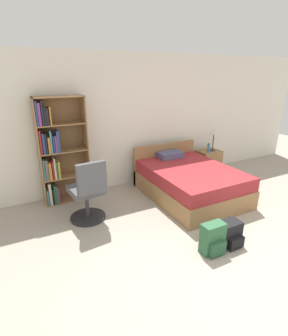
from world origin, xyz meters
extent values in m
plane|color=#A39989|center=(0.00, 0.00, 0.00)|extent=(14.00, 14.00, 0.00)
cube|color=silver|center=(0.00, 3.23, 1.30)|extent=(9.00, 0.06, 2.60)
cube|color=olive|center=(-1.93, 2.99, 0.94)|extent=(0.02, 0.32, 1.87)
cube|color=olive|center=(-1.12, 2.99, 0.94)|extent=(0.02, 0.32, 1.87)
cube|color=brown|center=(-1.53, 3.14, 0.94)|extent=(0.82, 0.01, 1.87)
cube|color=olive|center=(-1.53, 2.99, 0.01)|extent=(0.78, 0.30, 0.02)
cube|color=teal|center=(-1.89, 2.96, 0.16)|extent=(0.03, 0.24, 0.28)
cube|color=beige|center=(-1.85, 2.93, 0.22)|extent=(0.04, 0.18, 0.40)
cube|color=black|center=(-1.80, 2.95, 0.17)|extent=(0.02, 0.22, 0.29)
cube|color=#2D6638|center=(-1.77, 2.93, 0.20)|extent=(0.02, 0.19, 0.35)
cube|color=#2D6638|center=(-1.74, 2.94, 0.18)|extent=(0.03, 0.21, 0.33)
cube|color=#7A387F|center=(-1.72, 2.93, 0.17)|extent=(0.02, 0.18, 0.31)
cube|color=olive|center=(-1.53, 2.99, 0.48)|extent=(0.78, 0.30, 0.02)
cube|color=teal|center=(-1.89, 2.95, 0.67)|extent=(0.02, 0.21, 0.37)
cube|color=#665B51|center=(-1.85, 2.96, 0.67)|extent=(0.04, 0.24, 0.36)
cube|color=orange|center=(-1.80, 2.93, 0.64)|extent=(0.04, 0.18, 0.31)
cube|color=maroon|center=(-1.75, 2.96, 0.65)|extent=(0.03, 0.25, 0.33)
cube|color=beige|center=(-1.72, 2.97, 0.67)|extent=(0.03, 0.25, 0.37)
cube|color=#2D6638|center=(-1.69, 2.96, 0.64)|extent=(0.02, 0.25, 0.31)
cube|color=gold|center=(-1.65, 2.96, 0.64)|extent=(0.04, 0.24, 0.30)
cube|color=olive|center=(-1.53, 2.99, 0.95)|extent=(0.78, 0.30, 0.02)
cube|color=maroon|center=(-1.89, 2.93, 1.15)|extent=(0.03, 0.18, 0.40)
cube|color=navy|center=(-1.85, 2.95, 1.13)|extent=(0.03, 0.23, 0.35)
cube|color=black|center=(-1.81, 2.94, 1.12)|extent=(0.03, 0.20, 0.34)
cube|color=orange|center=(-1.77, 2.95, 1.09)|extent=(0.03, 0.22, 0.27)
cube|color=teal|center=(-1.73, 2.94, 1.14)|extent=(0.03, 0.20, 0.37)
cube|color=navy|center=(-1.69, 2.96, 1.10)|extent=(0.02, 0.24, 0.29)
cube|color=#7A387F|center=(-1.66, 2.95, 1.10)|extent=(0.03, 0.22, 0.29)
cube|color=navy|center=(-1.62, 2.95, 1.14)|extent=(0.04, 0.23, 0.37)
cube|color=olive|center=(-1.53, 2.99, 1.41)|extent=(0.78, 0.30, 0.02)
cube|color=navy|center=(-1.89, 2.95, 1.62)|extent=(0.02, 0.23, 0.39)
cube|color=#7A387F|center=(-1.85, 2.94, 1.61)|extent=(0.04, 0.21, 0.37)
cube|color=black|center=(-1.81, 2.94, 1.62)|extent=(0.03, 0.20, 0.39)
cube|color=black|center=(-1.77, 2.96, 1.57)|extent=(0.03, 0.24, 0.30)
cube|color=black|center=(-1.74, 2.95, 1.56)|extent=(0.04, 0.23, 0.28)
cube|color=orange|center=(-1.69, 2.93, 1.57)|extent=(0.02, 0.18, 0.29)
cube|color=olive|center=(-1.53, 2.99, 1.86)|extent=(0.82, 0.32, 0.02)
cube|color=olive|center=(0.55, 2.06, 0.17)|extent=(1.44, 1.92, 0.34)
cube|color=maroon|center=(0.55, 2.06, 0.46)|extent=(1.41, 1.89, 0.23)
cube|color=olive|center=(0.55, 2.98, 0.41)|extent=(1.44, 0.08, 0.83)
cube|color=#4C5175|center=(0.55, 2.77, 0.64)|extent=(0.50, 0.30, 0.12)
cylinder|color=#232326|center=(-1.39, 2.17, 0.02)|extent=(0.56, 0.56, 0.04)
cylinder|color=#333338|center=(-1.39, 2.17, 0.25)|extent=(0.06, 0.06, 0.41)
cube|color=#4C4C51|center=(-1.39, 2.17, 0.50)|extent=(0.53, 0.53, 0.10)
cube|color=#4C4C51|center=(-1.36, 1.89, 0.79)|extent=(0.45, 0.12, 0.48)
cube|color=olive|center=(1.67, 2.88, 0.28)|extent=(0.50, 0.41, 0.55)
sphere|color=tan|center=(1.67, 2.67, 0.39)|extent=(0.02, 0.02, 0.02)
cylinder|color=#333333|center=(1.75, 2.85, 0.56)|extent=(0.13, 0.13, 0.02)
cylinder|color=#333333|center=(1.75, 2.85, 0.75)|extent=(0.02, 0.02, 0.36)
cone|color=beige|center=(1.75, 2.85, 1.01)|extent=(0.20, 0.20, 0.15)
cylinder|color=teal|center=(1.57, 2.78, 0.64)|extent=(0.06, 0.06, 0.19)
cylinder|color=#2D2D33|center=(1.57, 2.78, 0.75)|extent=(0.04, 0.04, 0.02)
cube|color=black|center=(0.14, 0.62, 0.17)|extent=(0.30, 0.21, 0.34)
cube|color=black|center=(0.14, 0.48, 0.10)|extent=(0.23, 0.07, 0.15)
cube|color=#2D603D|center=(-0.19, 0.59, 0.21)|extent=(0.31, 0.17, 0.42)
cube|color=#275234|center=(-0.19, 0.48, 0.11)|extent=(0.23, 0.06, 0.19)
camera|label=1|loc=(-2.30, -1.55, 2.22)|focal=28.00mm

